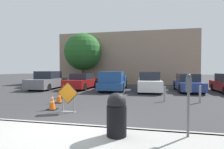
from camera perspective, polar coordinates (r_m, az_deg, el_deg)
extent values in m
plane|color=#333335|center=(15.12, 2.81, -5.07)|extent=(96.00, 96.00, 0.00)
cube|color=#999993|center=(4.72, -19.77, -19.80)|extent=(28.31, 2.19, 0.14)
cube|color=#999993|center=(5.63, -13.71, -16.15)|extent=(28.31, 0.20, 0.14)
cube|color=black|center=(7.51, -14.22, -5.87)|extent=(0.90, 0.02, 0.90)
cube|color=orange|center=(7.49, -14.27, -5.88)|extent=(0.85, 0.02, 0.85)
cube|color=slate|center=(7.69, -14.02, -11.71)|extent=(0.63, 0.20, 0.02)
cube|color=slate|center=(7.72, -15.77, -8.70)|extent=(0.04, 0.04, 0.81)
cube|color=slate|center=(7.50, -12.27, -8.98)|extent=(0.04, 0.04, 0.81)
cube|color=black|center=(8.34, -18.93, -10.67)|extent=(0.40, 0.40, 0.03)
cone|color=#EA590F|center=(8.27, -18.96, -8.27)|extent=(0.30, 0.30, 0.68)
cylinder|color=white|center=(8.24, -18.97, -7.25)|extent=(0.10, 0.10, 0.06)
cylinder|color=white|center=(8.27, -18.95, -8.37)|extent=(0.17, 0.17, 0.06)
cube|color=black|center=(9.84, -16.93, -8.75)|extent=(0.40, 0.40, 0.03)
cone|color=#EA590F|center=(9.78, -16.95, -6.60)|extent=(0.29, 0.29, 0.71)
cylinder|color=white|center=(9.76, -16.96, -5.69)|extent=(0.09, 0.09, 0.06)
cylinder|color=white|center=(9.78, -16.95, -6.69)|extent=(0.16, 0.16, 0.06)
cube|color=black|center=(11.31, -16.05, -7.37)|extent=(0.44, 0.44, 0.03)
cone|color=#EA590F|center=(11.26, -16.06, -5.62)|extent=(0.33, 0.33, 0.67)
cylinder|color=white|center=(11.24, -16.07, -4.88)|extent=(0.10, 0.10, 0.06)
cylinder|color=white|center=(11.26, -16.06, -5.69)|extent=(0.18, 0.18, 0.06)
cube|color=black|center=(12.81, -15.54, -6.30)|extent=(0.48, 0.48, 0.03)
cone|color=#EA590F|center=(12.77, -15.55, -4.71)|extent=(0.35, 0.35, 0.69)
cylinder|color=white|center=(12.75, -15.56, -4.03)|extent=(0.11, 0.11, 0.06)
cylinder|color=white|center=(12.77, -15.55, -4.77)|extent=(0.20, 0.20, 0.06)
cube|color=black|center=(14.32, -14.35, -5.44)|extent=(0.51, 0.51, 0.03)
cone|color=#EA590F|center=(14.28, -14.37, -3.91)|extent=(0.38, 0.38, 0.74)
cylinder|color=white|center=(14.27, -14.37, -3.26)|extent=(0.12, 0.12, 0.07)
cylinder|color=white|center=(14.28, -14.37, -3.97)|extent=(0.21, 0.21, 0.07)
cube|color=slate|center=(17.02, -20.24, -2.52)|extent=(2.08, 4.65, 0.78)
cube|color=#1E232D|center=(17.09, -20.08, -0.08)|extent=(1.73, 2.18, 0.66)
cylinder|color=black|center=(15.40, -20.00, -3.90)|extent=(0.23, 0.62, 0.61)
cylinder|color=black|center=(16.28, -25.27, -3.67)|extent=(0.23, 0.62, 0.61)
cylinder|color=black|center=(17.92, -15.66, -3.08)|extent=(0.23, 0.62, 0.61)
cylinder|color=black|center=(18.69, -20.42, -2.93)|extent=(0.23, 0.62, 0.61)
cube|color=maroon|center=(16.21, -9.92, -2.75)|extent=(1.91, 4.22, 0.69)
cube|color=#1E232D|center=(16.27, -9.79, -0.57)|extent=(1.63, 1.96, 0.53)
cylinder|color=black|center=(14.72, -8.93, -3.96)|extent=(0.22, 0.68, 0.67)
cylinder|color=black|center=(15.42, -14.65, -3.74)|extent=(0.22, 0.68, 0.67)
cylinder|color=black|center=(17.13, -5.67, -3.14)|extent=(0.22, 0.68, 0.67)
cylinder|color=black|center=(17.74, -10.73, -3.00)|extent=(0.22, 0.68, 0.67)
cube|color=navy|center=(15.24, 0.58, -3.19)|extent=(2.17, 5.30, 0.55)
cube|color=navy|center=(14.03, -0.13, -0.75)|extent=(1.87, 2.17, 0.85)
cube|color=navy|center=(17.42, 1.66, -0.92)|extent=(1.84, 0.18, 0.45)
cube|color=navy|center=(16.13, 4.35, -1.14)|extent=(0.21, 2.51, 0.45)
cube|color=navy|center=(16.39, -2.06, -1.09)|extent=(0.21, 2.51, 0.45)
cylinder|color=black|center=(13.59, 3.33, -4.23)|extent=(0.27, 0.77, 0.76)
cylinder|color=black|center=(13.88, -4.02, -4.11)|extent=(0.27, 0.77, 0.76)
cylinder|color=black|center=(16.70, 4.40, -3.12)|extent=(0.27, 0.77, 0.76)
cylinder|color=black|center=(16.93, -1.63, -3.05)|extent=(0.27, 0.77, 0.76)
cube|color=white|center=(14.46, 12.09, -3.22)|extent=(1.86, 4.33, 0.77)
cube|color=#1E232D|center=(14.53, 12.09, -0.40)|extent=(1.59, 2.01, 0.65)
cylinder|color=black|center=(13.22, 15.78, -4.80)|extent=(0.22, 0.61, 0.60)
cylinder|color=black|center=(13.16, 8.75, -4.78)|extent=(0.22, 0.61, 0.60)
cylinder|color=black|center=(15.85, 14.84, -3.71)|extent=(0.22, 0.61, 0.60)
cylinder|color=black|center=(15.80, 8.99, -3.69)|extent=(0.22, 0.61, 0.60)
cube|color=navy|center=(15.30, 23.52, -3.22)|extent=(1.71, 4.16, 0.63)
cube|color=#1E232D|center=(15.36, 23.47, -0.90)|extent=(1.51, 1.92, 0.60)
cylinder|color=black|center=(14.25, 27.68, -4.25)|extent=(0.20, 0.71, 0.71)
cylinder|color=black|center=(13.90, 21.42, -4.32)|extent=(0.20, 0.71, 0.71)
cylinder|color=black|center=(16.74, 25.25, -3.35)|extent=(0.20, 0.71, 0.71)
cylinder|color=black|center=(16.44, 19.91, -3.38)|extent=(0.20, 0.71, 0.71)
cylinder|color=black|center=(16.88, 30.06, -3.56)|extent=(0.21, 0.60, 0.60)
cylinder|color=black|center=(4.47, 1.50, -14.87)|extent=(0.50, 0.50, 0.75)
sphere|color=black|center=(4.36, 1.51, -9.02)|extent=(0.47, 0.47, 0.47)
cylinder|color=gray|center=(10.17, 16.79, -6.20)|extent=(0.11, 0.11, 0.80)
sphere|color=gray|center=(10.12, 16.81, -3.94)|extent=(0.12, 0.12, 0.12)
cylinder|color=gray|center=(10.48, 26.80, -5.86)|extent=(0.11, 0.11, 0.88)
sphere|color=gray|center=(10.44, 26.84, -3.46)|extent=(0.12, 0.12, 0.12)
cylinder|color=#59595B|center=(4.76, 23.62, -11.88)|extent=(0.06, 0.06, 1.09)
cube|color=#474C51|center=(4.64, 23.74, -3.09)|extent=(0.11, 0.15, 0.36)
sphere|color=#474C51|center=(4.63, 23.77, -0.48)|extent=(0.11, 0.11, 0.11)
cube|color=gray|center=(23.20, 4.94, 5.04)|extent=(16.71, 5.00, 6.25)
cylinder|color=#513823|center=(20.57, -9.41, -0.19)|extent=(0.32, 0.32, 2.21)
sphere|color=#235B23|center=(20.66, -9.45, 7.34)|extent=(4.28, 4.28, 4.28)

